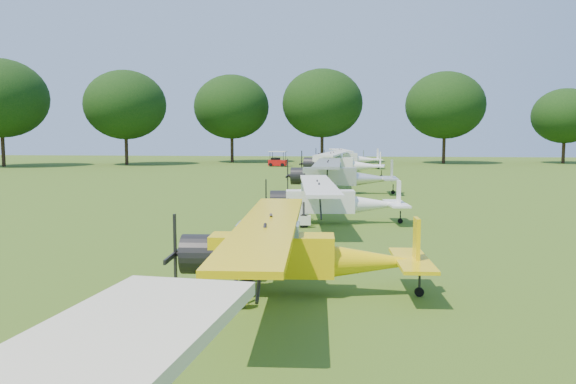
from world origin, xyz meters
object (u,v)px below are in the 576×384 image
object	(u,v)px
aircraft_7	(343,155)
golf_cart	(278,161)
aircraft_3	(331,198)
aircraft_2	(291,248)
aircraft_4	(338,173)
aircraft_6	(346,157)
aircraft_5	(340,162)

from	to	relation	value
aircraft_7	golf_cart	xyz separation A→B (m)	(-7.91, -9.11, -0.44)
aircraft_3	aircraft_2	bearing A→B (deg)	-99.10
aircraft_3	aircraft_7	world-z (taller)	aircraft_3
aircraft_2	aircraft_4	size ratio (longest dim) A/B	0.86
aircraft_6	aircraft_7	xyz separation A→B (m)	(-0.44, 13.10, -0.32)
aircraft_3	aircraft_6	xyz separation A→B (m)	(0.45, 39.95, 0.25)
aircraft_3	aircraft_5	world-z (taller)	aircraft_5
aircraft_3	aircraft_6	world-z (taller)	aircraft_6
aircraft_5	golf_cart	bearing A→B (deg)	119.89
aircraft_5	aircraft_7	xyz separation A→B (m)	(0.08, 26.28, -0.34)
aircraft_7	aircraft_3	bearing A→B (deg)	-83.77
aircraft_2	golf_cart	world-z (taller)	aircraft_2
aircraft_4	aircraft_7	world-z (taller)	aircraft_4
aircraft_5	aircraft_4	bearing A→B (deg)	-84.11
aircraft_5	aircraft_6	bearing A→B (deg)	93.11
aircraft_4	aircraft_5	xyz separation A→B (m)	(-0.13, 14.23, 0.07)
aircraft_7	golf_cart	bearing A→B (deg)	-124.73
aircraft_7	aircraft_6	bearing A→B (deg)	-81.83
aircraft_3	aircraft_6	distance (m)	39.95
aircraft_5	golf_cart	distance (m)	18.89
aircraft_2	aircraft_6	world-z (taller)	aircraft_6
aircraft_3	golf_cart	xyz separation A→B (m)	(-7.90, 43.94, -0.51)
aircraft_3	aircraft_6	size ratio (longest dim) A/B	0.82
aircraft_6	aircraft_7	size ratio (longest dim) A/B	1.30
aircraft_2	aircraft_5	size ratio (longest dim) A/B	0.81
aircraft_5	golf_cart	size ratio (longest dim) A/B	5.19
aircraft_4	aircraft_7	bearing A→B (deg)	89.40
golf_cart	aircraft_3	bearing A→B (deg)	-70.84
aircraft_4	aircraft_6	world-z (taller)	aircraft_6
aircraft_4	aircraft_6	distance (m)	27.41
aircraft_2	aircraft_5	bearing A→B (deg)	86.12
aircraft_4	golf_cart	xyz separation A→B (m)	(-7.97, 31.40, -0.71)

